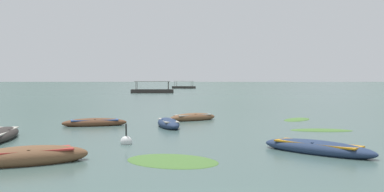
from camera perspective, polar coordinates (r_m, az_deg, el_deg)
name	(u,v)px	position (r m, az deg, el deg)	size (l,w,h in m)	color
ground_plane	(213,81)	(1506.74, 2.75, 1.92)	(6000.00, 6000.00, 0.00)	#425B56
mountain_1	(31,40)	(2601.77, -20.43, 6.94)	(1570.37, 1570.37, 462.71)	#4C5B56
mountain_2	(234,57)	(2335.29, 5.58, 5.08)	(1010.39, 1010.39, 255.67)	#56665B
rowboat_0	(0,135)	(19.63, -23.97, -4.74)	(2.08, 4.57, 0.57)	#2D2826
rowboat_1	(193,117)	(26.60, 0.10, -2.84)	(3.22, 2.75, 0.55)	brown
rowboat_3	(27,157)	(13.61, -20.85, -7.50)	(3.62, 2.69, 0.66)	brown
rowboat_5	(317,148)	(15.21, 16.14, -6.59)	(3.75, 3.49, 0.54)	navy
rowboat_6	(95,123)	(23.94, -12.69, -3.46)	(3.56, 1.99, 0.52)	brown
rowboat_7	(168,124)	(22.77, -3.14, -3.64)	(1.89, 3.55, 0.58)	navy
ferry_0	(152,91)	(86.55, -5.23, 0.70)	(8.49, 3.16, 2.54)	#2D2826
ferry_1	(184,87)	(135.96, -1.09, 1.18)	(7.47, 4.09, 2.54)	#2D2826
mooring_buoy	(126,142)	(16.83, -8.66, -5.95)	(0.45, 0.45, 0.92)	silver
weed_patch_0	(321,130)	(22.10, 16.65, -4.37)	(3.00, 1.23, 0.14)	#477033
weed_patch_1	(172,161)	(13.23, -2.64, -8.56)	(2.99, 2.25, 0.14)	#477033
weed_patch_3	(297,120)	(27.77, 13.65, -3.05)	(2.95, 1.34, 0.14)	#477033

